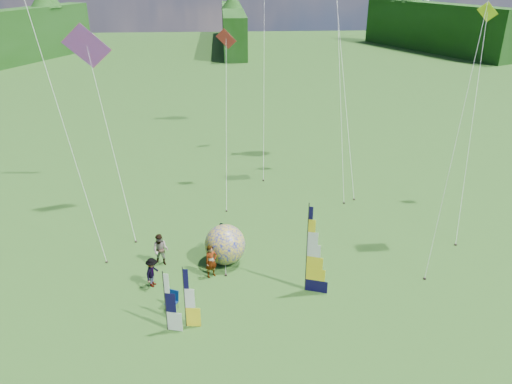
{
  "coord_description": "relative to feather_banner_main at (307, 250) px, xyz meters",
  "views": [
    {
      "loc": [
        -2.48,
        -17.67,
        15.54
      ],
      "look_at": [
        -1.0,
        4.0,
        5.5
      ],
      "focal_mm": 35.0,
      "sensor_mm": 36.0,
      "label": 1
    }
  ],
  "objects": [
    {
      "name": "ground",
      "position": [
        -1.52,
        -3.54,
        -2.43
      ],
      "size": [
        220.0,
        220.0,
        0.0
      ],
      "primitive_type": "plane",
      "color": "#447C2D",
      "rests_on": "ground"
    },
    {
      "name": "camp_chair",
      "position": [
        -6.76,
        -1.16,
        -1.94
      ],
      "size": [
        0.76,
        0.76,
        1.0
      ],
      "primitive_type": null,
      "rotation": [
        0.0,
        0.0,
        -0.42
      ],
      "color": "#031A48",
      "rests_on": "ground"
    },
    {
      "name": "small_kite_yellow",
      "position": [
        11.41,
        7.63,
        4.43
      ],
      "size": [
        8.7,
        11.03,
        13.72
      ],
      "primitive_type": null,
      "rotation": [
        0.0,
        0.0,
        -0.39
      ],
      "color": "#EEFA1A",
      "rests_on": "ground"
    },
    {
      "name": "kite_rainbow_delta",
      "position": [
        -11.01,
        8.73,
        4.15
      ],
      "size": [
        9.06,
        12.09,
        13.16
      ],
      "primitive_type": null,
      "rotation": [
        0.0,
        0.0,
        0.11
      ],
      "color": "red",
      "rests_on": "ground"
    },
    {
      "name": "side_banner_left",
      "position": [
        -5.99,
        -2.43,
        -0.85
      ],
      "size": [
        0.9,
        0.21,
        3.17
      ],
      "primitive_type": null,
      "rotation": [
        0.0,
        0.0,
        -0.12
      ],
      "color": "yellow",
      "rests_on": "ground"
    },
    {
      "name": "side_banner_far",
      "position": [
        -6.85,
        -2.62,
        -0.88
      ],
      "size": [
        0.92,
        0.32,
        3.11
      ],
      "primitive_type": null,
      "rotation": [
        0.0,
        0.0,
        -0.24
      ],
      "color": "white",
      "rests_on": "ground"
    },
    {
      "name": "spectator_d",
      "position": [
        -4.27,
        4.09,
        -1.49
      ],
      "size": [
        1.19,
        0.91,
        1.88
      ],
      "primitive_type": "imported",
      "rotation": [
        0.0,
        0.0,
        2.67
      ],
      "color": "#66594C",
      "rests_on": "ground"
    },
    {
      "name": "small_kite_orange",
      "position": [
        4.46,
        14.39,
        6.38
      ],
      "size": [
        5.71,
        11.38,
        17.63
      ],
      "primitive_type": null,
      "rotation": [
        0.0,
        0.0,
        -0.3
      ],
      "color": "yellow",
      "rests_on": "ground"
    },
    {
      "name": "bol_inflatable",
      "position": [
        -4.09,
        2.96,
        -1.29
      ],
      "size": [
        2.64,
        2.64,
        2.3
      ],
      "primitive_type": "sphere",
      "rotation": [
        0.0,
        0.0,
        0.16
      ],
      "color": "#040E7B",
      "rests_on": "ground"
    },
    {
      "name": "spectator_a",
      "position": [
        -4.86,
        1.6,
        -1.49
      ],
      "size": [
        0.82,
        0.74,
        1.89
      ],
      "primitive_type": "imported",
      "rotation": [
        0.0,
        0.0,
        0.53
      ],
      "color": "#66594C",
      "rests_on": "ground"
    },
    {
      "name": "small_kite_green",
      "position": [
        -0.57,
        19.67,
        7.16
      ],
      "size": [
        3.36,
        12.94,
        19.2
      ],
      "primitive_type": null,
      "rotation": [
        0.0,
        0.0,
        -0.02
      ],
      "color": "green",
      "rests_on": "ground"
    },
    {
      "name": "spectator_c",
      "position": [
        -7.92,
        0.93,
        -1.61
      ],
      "size": [
        0.75,
        1.14,
        1.66
      ],
      "primitive_type": "imported",
      "rotation": [
        0.0,
        0.0,
        1.2
      ],
      "color": "#66594C",
      "rests_on": "ground"
    },
    {
      "name": "kite_whale",
      "position": [
        4.99,
        16.59,
        7.71
      ],
      "size": [
        6.07,
        15.71,
        20.28
      ],
      "primitive_type": null,
      "rotation": [
        0.0,
        0.0,
        -0.16
      ],
      "color": "black",
      "rests_on": "ground"
    },
    {
      "name": "spectator_b",
      "position": [
        -7.69,
        2.96,
        -1.49
      ],
      "size": [
        1.0,
        0.66,
        1.9
      ],
      "primitive_type": "imported",
      "rotation": [
        0.0,
        0.0,
        -0.23
      ],
      "color": "#66594C",
      "rests_on": "ground"
    },
    {
      "name": "treeline_ring",
      "position": [
        -1.52,
        -3.54,
        1.57
      ],
      "size": [
        210.0,
        210.0,
        8.0
      ],
      "primitive_type": null,
      "color": "#1D4618",
      "rests_on": "ground"
    },
    {
      "name": "kite_parafoil",
      "position": [
        8.48,
        3.28,
        7.49
      ],
      "size": [
        8.77,
        10.29,
        19.85
      ],
      "primitive_type": null,
      "rotation": [
        0.0,
        0.0,
        -0.13
      ],
      "color": "#D34B28",
      "rests_on": "ground"
    },
    {
      "name": "small_kite_pink",
      "position": [
        -12.77,
        5.65,
        6.16
      ],
      "size": [
        8.5,
        8.89,
        17.19
      ],
      "primitive_type": null,
      "rotation": [
        0.0,
        0.0,
        0.4
      ],
      "color": "#C92C5B",
      "rests_on": "ground"
    },
    {
      "name": "small_kite_red",
      "position": [
        -3.79,
        12.43,
        3.47
      ],
      "size": [
        5.35,
        9.19,
        11.81
      ],
      "primitive_type": null,
      "rotation": [
        0.0,
        0.0,
        -0.31
      ],
      "color": "red",
      "rests_on": "ground"
    },
    {
      "name": "feather_banner_main",
      "position": [
        0.0,
        0.0,
        0.0
      ],
      "size": [
        1.28,
        0.53,
        4.87
      ],
      "primitive_type": null,
      "rotation": [
        0.0,
        0.0,
        -0.34
      ],
      "color": "#0C0836",
      "rests_on": "ground"
    }
  ]
}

